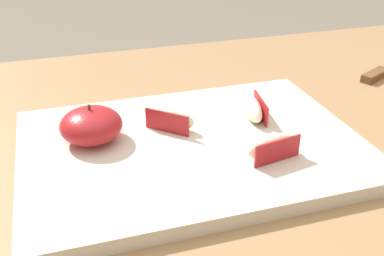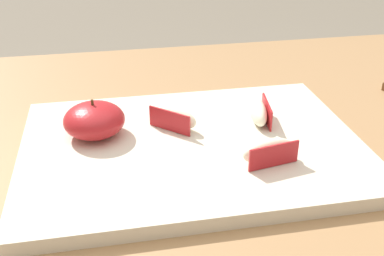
{
  "view_description": "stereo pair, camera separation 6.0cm",
  "coord_description": "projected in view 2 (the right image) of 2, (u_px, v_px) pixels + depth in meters",
  "views": [
    {
      "loc": [
        -0.2,
        -0.52,
        1.08
      ],
      "look_at": [
        -0.04,
        -0.02,
        0.8
      ],
      "focal_mm": 43.76,
      "sensor_mm": 36.0,
      "label": 1
    },
    {
      "loc": [
        -0.14,
        -0.54,
        1.08
      ],
      "look_at": [
        -0.04,
        -0.02,
        0.8
      ],
      "focal_mm": 43.76,
      "sensor_mm": 36.0,
      "label": 2
    }
  ],
  "objects": [
    {
      "name": "apple_half_skin_up",
      "position": [
        94.0,
        120.0,
        0.62
      ],
      "size": [
        0.08,
        0.08,
        0.05
      ],
      "color": "#B21E23",
      "rests_on": "cutting_board"
    },
    {
      "name": "apple_wedge_near_knife",
      "position": [
        174.0,
        118.0,
        0.64
      ],
      "size": [
        0.07,
        0.06,
        0.03
      ],
      "color": "#F4EACC",
      "rests_on": "cutting_board"
    },
    {
      "name": "apple_wedge_middle",
      "position": [
        269.0,
        151.0,
        0.56
      ],
      "size": [
        0.07,
        0.04,
        0.03
      ],
      "color": "#F4EACC",
      "rests_on": "cutting_board"
    },
    {
      "name": "dining_table",
      "position": [
        215.0,
        206.0,
        0.69
      ],
      "size": [
        1.31,
        0.86,
        0.76
      ],
      "color": "#9E754C",
      "rests_on": "ground_plane"
    },
    {
      "name": "apple_wedge_right",
      "position": [
        259.0,
        112.0,
        0.66
      ],
      "size": [
        0.03,
        0.07,
        0.03
      ],
      "color": "#F4EACC",
      "rests_on": "cutting_board"
    },
    {
      "name": "cutting_board",
      "position": [
        192.0,
        147.0,
        0.62
      ],
      "size": [
        0.44,
        0.32,
        0.02
      ],
      "color": "beige",
      "rests_on": "dining_table"
    }
  ]
}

